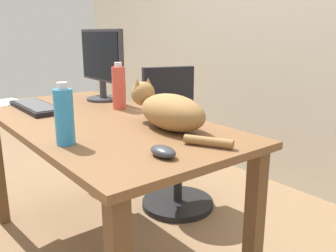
# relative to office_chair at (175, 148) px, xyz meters

# --- Properties ---
(back_wall) EXTENTS (6.00, 0.04, 2.60)m
(back_wall) POSITION_rel_office_chair_xyz_m (0.25, 0.88, 0.90)
(back_wall) COLOR beige
(back_wall) RESTS_ON ground_plane
(desk) EXTENTS (1.54, 0.74, 0.75)m
(desk) POSITION_rel_office_chair_xyz_m (0.25, -0.69, 0.25)
(desk) COLOR brown
(desk) RESTS_ON ground_plane
(office_chair) EXTENTS (0.50, 0.48, 0.93)m
(office_chair) POSITION_rel_office_chair_xyz_m (0.00, 0.00, 0.00)
(office_chair) COLOR black
(office_chair) RESTS_ON ground_plane
(monitor) EXTENTS (0.48, 0.20, 0.41)m
(monitor) POSITION_rel_office_chair_xyz_m (-0.16, -0.43, 0.58)
(monitor) COLOR #333338
(monitor) RESTS_ON desk
(keyboard) EXTENTS (0.44, 0.15, 0.03)m
(keyboard) POSITION_rel_office_chair_xyz_m (-0.14, -0.85, 0.36)
(keyboard) COLOR black
(keyboard) RESTS_ON desk
(cat) EXTENTS (0.61, 0.19, 0.20)m
(cat) POSITION_rel_office_chair_xyz_m (0.61, -0.54, 0.43)
(cat) COLOR olive
(cat) RESTS_ON desk
(computer_mouse) EXTENTS (0.11, 0.06, 0.04)m
(computer_mouse) POSITION_rel_office_chair_xyz_m (0.88, -0.78, 0.37)
(computer_mouse) COLOR #333338
(computer_mouse) RESTS_ON desk
(water_bottle) EXTENTS (0.07, 0.07, 0.25)m
(water_bottle) POSITION_rel_office_chair_xyz_m (0.12, -0.49, 0.47)
(water_bottle) COLOR #D84C3D
(water_bottle) RESTS_ON desk
(spray_bottle) EXTENTS (0.07, 0.07, 0.23)m
(spray_bottle) POSITION_rel_office_chair_xyz_m (0.55, -0.97, 0.46)
(spray_bottle) COLOR #2D8CD1
(spray_bottle) RESTS_ON desk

